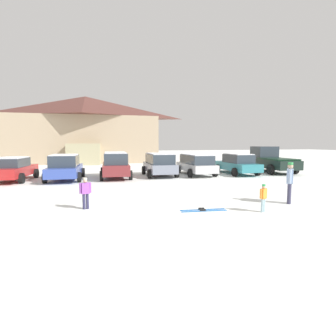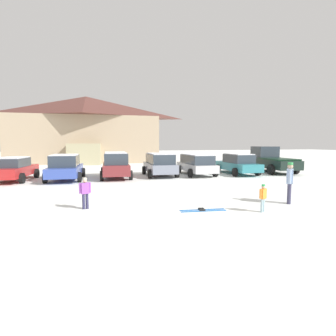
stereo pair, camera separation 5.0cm
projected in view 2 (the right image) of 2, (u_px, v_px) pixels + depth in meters
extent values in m
plane|color=white|center=(231.00, 239.00, 6.61)|extent=(160.00, 160.00, 0.00)
cube|color=tan|center=(87.00, 140.00, 33.66)|extent=(17.82, 8.14, 5.73)
pyramid|color=#572F29|center=(86.00, 107.00, 33.26)|extent=(18.45, 8.76, 2.61)
cube|color=tan|center=(84.00, 154.00, 29.39)|extent=(3.68, 1.97, 2.40)
cube|color=red|center=(14.00, 171.00, 16.94)|extent=(2.20, 4.50, 0.60)
cube|color=#2D3842|center=(12.00, 162.00, 16.67)|extent=(1.78, 2.41, 0.56)
cube|color=white|center=(12.00, 158.00, 16.64)|extent=(1.66, 2.28, 0.06)
cylinder|color=black|center=(7.00, 174.00, 18.13)|extent=(0.29, 0.66, 0.64)
cylinder|color=black|center=(37.00, 173.00, 18.44)|extent=(0.29, 0.66, 0.64)
cylinder|color=black|center=(22.00, 178.00, 15.80)|extent=(0.29, 0.66, 0.64)
cube|color=#364DA7|center=(66.00, 170.00, 17.40)|extent=(2.03, 4.60, 0.60)
cube|color=#2D3842|center=(65.00, 161.00, 17.12)|extent=(1.72, 2.42, 0.72)
cube|color=white|center=(65.00, 155.00, 17.08)|extent=(1.61, 2.30, 0.06)
cylinder|color=black|center=(54.00, 173.00, 18.57)|extent=(0.25, 0.65, 0.64)
cylinder|color=black|center=(83.00, 172.00, 19.02)|extent=(0.25, 0.65, 0.64)
cylinder|color=black|center=(45.00, 178.00, 15.84)|extent=(0.25, 0.65, 0.64)
cylinder|color=black|center=(79.00, 177.00, 16.30)|extent=(0.25, 0.65, 0.64)
cube|color=maroon|center=(116.00, 168.00, 18.42)|extent=(1.93, 4.44, 0.70)
cube|color=#2D3842|center=(116.00, 158.00, 18.26)|extent=(1.67, 3.38, 0.73)
cube|color=white|center=(116.00, 153.00, 18.23)|extent=(1.56, 3.21, 0.06)
cylinder|color=black|center=(103.00, 172.00, 19.56)|extent=(0.25, 0.65, 0.64)
cylinder|color=black|center=(128.00, 171.00, 19.97)|extent=(0.25, 0.65, 0.64)
cylinder|color=black|center=(102.00, 176.00, 16.93)|extent=(0.25, 0.65, 0.64)
cylinder|color=black|center=(131.00, 175.00, 17.34)|extent=(0.25, 0.65, 0.64)
cube|color=gray|center=(160.00, 167.00, 19.44)|extent=(1.91, 4.17, 0.63)
cube|color=#2D3842|center=(160.00, 159.00, 19.30)|extent=(1.67, 3.18, 0.68)
cube|color=white|center=(160.00, 154.00, 19.26)|extent=(1.56, 3.02, 0.06)
cylinder|color=black|center=(144.00, 170.00, 20.47)|extent=(0.24, 0.65, 0.64)
cylinder|color=black|center=(168.00, 170.00, 20.94)|extent=(0.24, 0.65, 0.64)
cylinder|color=black|center=(150.00, 174.00, 18.00)|extent=(0.24, 0.65, 0.64)
cylinder|color=black|center=(177.00, 173.00, 18.47)|extent=(0.24, 0.65, 0.64)
cube|color=silver|center=(196.00, 167.00, 20.07)|extent=(1.84, 4.60, 0.56)
cube|color=#2D3842|center=(197.00, 159.00, 19.93)|extent=(1.61, 3.50, 0.65)
cube|color=white|center=(197.00, 155.00, 19.89)|extent=(1.50, 3.32, 0.06)
cylinder|color=black|center=(179.00, 169.00, 21.23)|extent=(0.23, 0.64, 0.64)
cylinder|color=black|center=(201.00, 169.00, 21.70)|extent=(0.23, 0.64, 0.64)
cylinder|color=black|center=(190.00, 173.00, 18.50)|extent=(0.23, 0.64, 0.64)
cylinder|color=black|center=(215.00, 172.00, 18.97)|extent=(0.23, 0.64, 0.64)
cube|color=teal|center=(237.00, 166.00, 20.75)|extent=(1.87, 4.83, 0.59)
cube|color=#2D3842|center=(238.00, 159.00, 20.46)|extent=(1.59, 2.53, 0.64)
cube|color=white|center=(239.00, 154.00, 20.43)|extent=(1.49, 2.40, 0.06)
cylinder|color=black|center=(218.00, 168.00, 21.98)|extent=(0.24, 0.65, 0.64)
cylinder|color=black|center=(238.00, 168.00, 22.43)|extent=(0.24, 0.65, 0.64)
cylinder|color=black|center=(235.00, 172.00, 19.12)|extent=(0.24, 0.65, 0.64)
cylinder|color=black|center=(258.00, 171.00, 19.57)|extent=(0.24, 0.65, 0.64)
cube|color=black|center=(271.00, 163.00, 21.98)|extent=(2.41, 5.65, 0.70)
cube|color=#2D3842|center=(265.00, 152.00, 22.98)|extent=(1.92, 1.91, 1.05)
cube|color=black|center=(278.00, 159.00, 21.00)|extent=(2.19, 3.18, 0.12)
cylinder|color=black|center=(250.00, 166.00, 23.44)|extent=(0.33, 0.82, 0.80)
cylinder|color=black|center=(272.00, 166.00, 23.82)|extent=(0.33, 0.82, 0.80)
cylinder|color=black|center=(271.00, 170.00, 20.21)|extent=(0.33, 0.82, 0.80)
cylinder|color=black|center=(295.00, 169.00, 20.59)|extent=(0.33, 0.82, 0.80)
cylinder|color=#3C3B57|center=(289.00, 193.00, 10.60)|extent=(0.15, 0.15, 0.82)
cylinder|color=#3C3B57|center=(289.00, 194.00, 10.44)|extent=(0.15, 0.15, 0.82)
cube|color=#99B3D9|center=(290.00, 176.00, 10.45)|extent=(0.45, 0.46, 0.58)
cylinder|color=#99B3D9|center=(290.00, 175.00, 10.68)|extent=(0.11, 0.11, 0.55)
cylinder|color=#99B3D9|center=(290.00, 177.00, 10.22)|extent=(0.11, 0.11, 0.55)
sphere|color=tan|center=(290.00, 166.00, 10.42)|extent=(0.21, 0.21, 0.21)
cylinder|color=green|center=(290.00, 164.00, 10.41)|extent=(0.20, 0.20, 0.10)
cylinder|color=#312F52|center=(87.00, 201.00, 9.70)|extent=(0.10, 0.10, 0.57)
cylinder|color=#312F52|center=(84.00, 201.00, 9.64)|extent=(0.10, 0.10, 0.57)
cube|color=purple|center=(85.00, 188.00, 9.62)|extent=(0.31, 0.23, 0.40)
cylinder|color=purple|center=(90.00, 188.00, 9.71)|extent=(0.08, 0.08, 0.38)
cylinder|color=purple|center=(80.00, 188.00, 9.53)|extent=(0.08, 0.08, 0.38)
sphere|color=tan|center=(85.00, 181.00, 9.60)|extent=(0.15, 0.15, 0.15)
cylinder|color=beige|center=(85.00, 179.00, 9.59)|extent=(0.14, 0.14, 0.07)
cylinder|color=#97B7C1|center=(262.00, 206.00, 9.18)|extent=(0.09, 0.09, 0.49)
cylinder|color=#97B7C1|center=(264.00, 205.00, 9.25)|extent=(0.09, 0.09, 0.49)
cube|color=orange|center=(263.00, 194.00, 9.18)|extent=(0.27, 0.22, 0.34)
cylinder|color=orange|center=(261.00, 194.00, 9.08)|extent=(0.07, 0.07, 0.33)
cylinder|color=orange|center=(265.00, 193.00, 9.27)|extent=(0.07, 0.07, 0.33)
sphere|color=tan|center=(263.00, 187.00, 9.16)|extent=(0.12, 0.12, 0.12)
cylinder|color=green|center=(263.00, 185.00, 9.15)|extent=(0.12, 0.12, 0.06)
cube|color=blue|center=(202.00, 210.00, 9.54)|extent=(1.67, 0.27, 0.02)
cube|color=black|center=(201.00, 209.00, 9.52)|extent=(0.21, 0.10, 0.06)
cube|color=blue|center=(204.00, 211.00, 9.34)|extent=(1.67, 0.27, 0.02)
cube|color=black|center=(202.00, 210.00, 9.33)|extent=(0.21, 0.10, 0.06)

